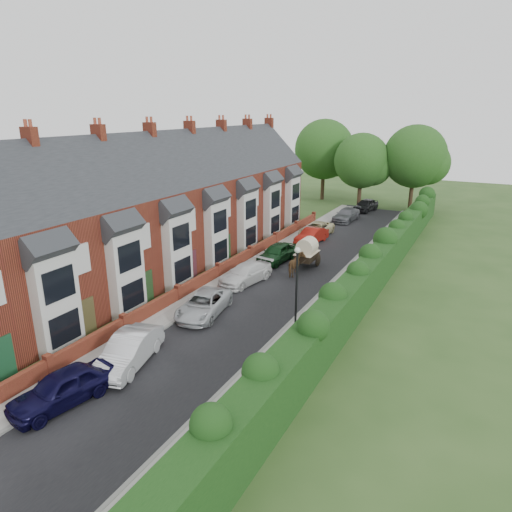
{
  "coord_description": "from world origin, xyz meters",
  "views": [
    {
      "loc": [
        11.99,
        -17.14,
        12.02
      ],
      "look_at": [
        -2.08,
        9.8,
        2.2
      ],
      "focal_mm": 32.0,
      "sensor_mm": 36.0,
      "label": 1
    }
  ],
  "objects_px": {
    "car_navy": "(62,388)",
    "car_black": "(366,205)",
    "car_beige": "(316,229)",
    "horse_cart": "(307,250)",
    "car_grey": "(346,215)",
    "lamppost": "(297,281)",
    "car_white": "(245,274)",
    "car_silver_b": "(204,304)",
    "car_red": "(312,236)",
    "horse": "(296,265)",
    "car_silver_a": "(129,351)",
    "car_green": "(277,253)"
  },
  "relations": [
    {
      "from": "lamppost",
      "to": "car_silver_a",
      "type": "height_order",
      "value": "lamppost"
    },
    {
      "from": "car_red",
      "to": "car_beige",
      "type": "distance_m",
      "value": 2.67
    },
    {
      "from": "car_black",
      "to": "car_beige",
      "type": "bearing_deg",
      "value": -85.77
    },
    {
      "from": "car_red",
      "to": "lamppost",
      "type": "bearing_deg",
      "value": -63.39
    },
    {
      "from": "car_red",
      "to": "car_green",
      "type": "bearing_deg",
      "value": -86.3
    },
    {
      "from": "car_white",
      "to": "car_red",
      "type": "distance_m",
      "value": 11.89
    },
    {
      "from": "car_red",
      "to": "horse",
      "type": "bearing_deg",
      "value": -67.96
    },
    {
      "from": "horse",
      "to": "horse_cart",
      "type": "bearing_deg",
      "value": -94.71
    },
    {
      "from": "car_navy",
      "to": "horse",
      "type": "height_order",
      "value": "horse"
    },
    {
      "from": "car_beige",
      "to": "car_silver_b",
      "type": "bearing_deg",
      "value": -85.55
    },
    {
      "from": "car_silver_a",
      "to": "car_grey",
      "type": "xyz_separation_m",
      "value": [
        0.5,
        34.4,
        -0.07
      ]
    },
    {
      "from": "car_silver_b",
      "to": "car_red",
      "type": "xyz_separation_m",
      "value": [
        0.18,
        17.8,
        0.03
      ]
    },
    {
      "from": "car_navy",
      "to": "car_black",
      "type": "distance_m",
      "value": 44.26
    },
    {
      "from": "car_silver_a",
      "to": "car_grey",
      "type": "bearing_deg",
      "value": 74.8
    },
    {
      "from": "car_silver_b",
      "to": "lamppost",
      "type": "bearing_deg",
      "value": -9.63
    },
    {
      "from": "car_black",
      "to": "horse_cart",
      "type": "relative_size",
      "value": 1.33
    },
    {
      "from": "car_white",
      "to": "car_black",
      "type": "bearing_deg",
      "value": 97.56
    },
    {
      "from": "lamppost",
      "to": "car_silver_a",
      "type": "bearing_deg",
      "value": -132.93
    },
    {
      "from": "car_red",
      "to": "car_beige",
      "type": "height_order",
      "value": "car_red"
    },
    {
      "from": "lamppost",
      "to": "car_silver_b",
      "type": "bearing_deg",
      "value": 179.97
    },
    {
      "from": "car_grey",
      "to": "horse_cart",
      "type": "distance_m",
      "value": 16.83
    },
    {
      "from": "car_navy",
      "to": "horse",
      "type": "xyz_separation_m",
      "value": [
        2.67,
        19.21,
        0.08
      ]
    },
    {
      "from": "car_green",
      "to": "car_black",
      "type": "bearing_deg",
      "value": 91.25
    },
    {
      "from": "car_white",
      "to": "horse",
      "type": "xyz_separation_m",
      "value": [
        2.67,
        3.09,
        0.15
      ]
    },
    {
      "from": "car_silver_b",
      "to": "horse",
      "type": "xyz_separation_m",
      "value": [
        2.32,
        9.01,
        0.17
      ]
    },
    {
      "from": "car_white",
      "to": "horse",
      "type": "relative_size",
      "value": 2.39
    },
    {
      "from": "lamppost",
      "to": "car_silver_b",
      "type": "height_order",
      "value": "lamppost"
    },
    {
      "from": "car_navy",
      "to": "car_silver_a",
      "type": "height_order",
      "value": "car_silver_a"
    },
    {
      "from": "car_white",
      "to": "car_black",
      "type": "distance_m",
      "value": 28.14
    },
    {
      "from": "car_red",
      "to": "car_beige",
      "type": "relative_size",
      "value": 0.88
    },
    {
      "from": "car_navy",
      "to": "car_beige",
      "type": "height_order",
      "value": "car_navy"
    },
    {
      "from": "car_beige",
      "to": "horse_cart",
      "type": "xyz_separation_m",
      "value": [
        2.63,
        -9.26,
        0.72
      ]
    },
    {
      "from": "lamppost",
      "to": "car_silver_b",
      "type": "distance_m",
      "value": 6.59
    },
    {
      "from": "car_navy",
      "to": "car_green",
      "type": "relative_size",
      "value": 1.0
    },
    {
      "from": "car_silver_a",
      "to": "car_beige",
      "type": "distance_m",
      "value": 26.94
    },
    {
      "from": "car_beige",
      "to": "horse_cart",
      "type": "distance_m",
      "value": 9.65
    },
    {
      "from": "lamppost",
      "to": "car_black",
      "type": "distance_m",
      "value": 34.49
    },
    {
      "from": "car_grey",
      "to": "lamppost",
      "type": "bearing_deg",
      "value": -74.32
    },
    {
      "from": "car_silver_b",
      "to": "car_white",
      "type": "xyz_separation_m",
      "value": [
        -0.35,
        5.92,
        0.02
      ]
    },
    {
      "from": "lamppost",
      "to": "car_white",
      "type": "xyz_separation_m",
      "value": [
        -6.4,
        5.93,
        -2.61
      ]
    },
    {
      "from": "car_white",
      "to": "car_black",
      "type": "height_order",
      "value": "car_black"
    },
    {
      "from": "car_navy",
      "to": "car_white",
      "type": "relative_size",
      "value": 0.94
    },
    {
      "from": "car_beige",
      "to": "car_red",
      "type": "bearing_deg",
      "value": -75.78
    },
    {
      "from": "car_silver_b",
      "to": "car_green",
      "type": "xyz_separation_m",
      "value": [
        -0.35,
        11.26,
        0.1
      ]
    },
    {
      "from": "car_grey",
      "to": "horse",
      "type": "xyz_separation_m",
      "value": [
        1.83,
        -18.88,
        0.14
      ]
    },
    {
      "from": "car_silver_a",
      "to": "horse_cart",
      "type": "bearing_deg",
      "value": 68.13
    },
    {
      "from": "lamppost",
      "to": "car_red",
      "type": "relative_size",
      "value": 1.21
    },
    {
      "from": "car_navy",
      "to": "horse",
      "type": "distance_m",
      "value": 19.4
    },
    {
      "from": "car_silver_b",
      "to": "car_grey",
      "type": "relative_size",
      "value": 0.99
    },
    {
      "from": "lamppost",
      "to": "car_green",
      "type": "distance_m",
      "value": 13.2
    }
  ]
}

